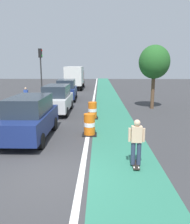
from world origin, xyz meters
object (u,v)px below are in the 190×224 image
Objects in this scene: pedestrian_crossing at (26,96)px; traffic_barrel_front at (89,125)px; skateboarder_on_lane at (136,142)px; parked_suv_third at (67,90)px; parked_suv_second at (57,99)px; street_tree_sidewalk at (154,62)px; traffic_light_corner at (41,65)px; traffic_barrel_mid at (92,110)px; parked_suv_nearest at (30,117)px; delivery_truck_down_block at (75,76)px.

traffic_barrel_front is at bearing -54.25° from pedestrian_crossing.
parked_suv_third reaches higher than skateboarder_on_lane.
parked_suv_second is at bearing 115.90° from traffic_barrel_front.
traffic_barrel_front is 0.22× the size of street_tree_sidewalk.
traffic_light_corner reaches higher than parked_suv_third.
traffic_barrel_mid is (2.65, -1.75, -0.50)m from parked_suv_second.
traffic_light_corner reaches higher than pedestrian_crossing.
traffic_light_corner reaches higher than traffic_barrel_mid.
parked_suv_nearest is (-4.58, 3.05, 0.12)m from skateboarder_on_lane.
street_tree_sidewalk reaches higher than pedestrian_crossing.
street_tree_sidewalk reaches higher than delivery_truck_down_block.
delivery_truck_down_block reaches higher than skateboarder_on_lane.
delivery_truck_down_block is 1.50× the size of traffic_light_corner.
parked_suv_third is 11.93m from traffic_barrel_front.
traffic_barrel_front is (2.81, 0.52, -0.50)m from parked_suv_nearest.
parked_suv_second is at bearing -166.63° from street_tree_sidewalk.
parked_suv_nearest is at bearing -124.59° from traffic_barrel_mid.
traffic_barrel_front is 0.14× the size of delivery_truck_down_block.
traffic_light_corner is at bearing 101.78° from parked_suv_nearest.
delivery_truck_down_block is at bearing 74.94° from traffic_light_corner.
traffic_light_corner is at bearing 111.94° from parked_suv_second.
traffic_light_corner is 5.44m from pedestrian_crossing.
street_tree_sidewalk is (3.01, 10.69, 2.76)m from skateboarder_on_lane.
parked_suv_third is at bearing 89.97° from parked_suv_nearest.
parked_suv_nearest is at bearing -70.95° from pedestrian_crossing.
parked_suv_nearest reaches higher than skateboarder_on_lane.
parked_suv_second is at bearing 146.58° from traffic_barrel_mid.
pedestrian_crossing is 10.92m from street_tree_sidewalk.
traffic_barrel_front is at bearing 116.33° from skateboarder_on_lane.
street_tree_sidewalk reaches higher than parked_suv_second.
traffic_barrel_mid is 0.68× the size of pedestrian_crossing.
pedestrian_crossing is (-5.75, 7.98, 0.33)m from traffic_barrel_front.
traffic_light_corner is at bearing 113.64° from traffic_barrel_front.
parked_suv_third is 9.18m from street_tree_sidewalk.
skateboarder_on_lane is 0.34× the size of street_tree_sidewalk.
parked_suv_second is at bearing -68.06° from traffic_light_corner.
skateboarder_on_lane is at bearing -79.40° from delivery_truck_down_block.
pedestrian_crossing is (-2.94, -3.60, -0.17)m from parked_suv_third.
parked_suv_second is 6.22m from parked_suv_third.
parked_suv_nearest is 0.92× the size of street_tree_sidewalk.
parked_suv_third is 4.30× the size of traffic_barrel_mid.
pedestrian_crossing is at bearing 123.04° from skateboarder_on_lane.
parked_suv_nearest is 0.98× the size of parked_suv_third.
traffic_light_corner is at bearing 157.50° from parked_suv_third.
pedestrian_crossing is (-5.79, 4.36, 0.33)m from traffic_barrel_mid.
traffic_light_corner is 1.02× the size of street_tree_sidewalk.
traffic_light_corner is (-2.97, 7.37, 2.47)m from parked_suv_second.
parked_suv_nearest and parked_suv_third have the same top height.
parked_suv_third is 0.61× the size of delivery_truck_down_block.
delivery_truck_down_block is (-3.04, 22.14, 1.31)m from traffic_barrel_front.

